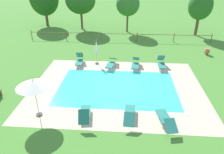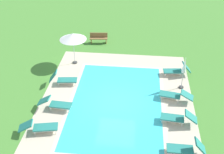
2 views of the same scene
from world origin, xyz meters
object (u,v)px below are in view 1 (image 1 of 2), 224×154
(terracotta_urn_near_fence, at_px, (207,51))
(sun_lounger_north_mid, at_px, (85,113))
(sun_lounger_south_near_corner, at_px, (162,63))
(tree_far_west, at_px, (200,6))
(tree_far_east, at_px, (80,0))
(sun_lounger_south_mid, at_px, (166,119))
(sun_lounger_south_far, at_px, (135,64))
(sun_lounger_north_near_steps, at_px, (79,60))
(tree_centre, at_px, (128,4))
(patio_umbrella_open_foreground, at_px, (33,84))
(sun_lounger_north_far, at_px, (130,114))
(sun_lounger_north_end, at_px, (111,63))
(patio_umbrella_closed_row_mid_west, at_px, (96,48))

(terracotta_urn_near_fence, bearing_deg, sun_lounger_north_mid, -133.47)
(sun_lounger_south_near_corner, bearing_deg, tree_far_west, 61.01)
(tree_far_west, bearing_deg, tree_far_east, 172.27)
(tree_far_east, bearing_deg, sun_lounger_north_mid, -78.25)
(sun_lounger_south_mid, height_order, sun_lounger_south_far, sun_lounger_south_far)
(sun_lounger_north_near_steps, relative_size, sun_lounger_south_near_corner, 1.03)
(tree_centre, relative_size, tree_far_east, 0.89)
(sun_lounger_north_mid, relative_size, sun_lounger_south_near_corner, 1.01)
(tree_centre, bearing_deg, tree_far_west, -6.51)
(patio_umbrella_open_foreground, bearing_deg, tree_centre, 74.68)
(sun_lounger_north_near_steps, height_order, tree_far_west, tree_far_west)
(sun_lounger_north_far, height_order, sun_lounger_south_mid, sun_lounger_north_far)
(sun_lounger_south_near_corner, distance_m, tree_far_west, 12.12)
(terracotta_urn_near_fence, bearing_deg, sun_lounger_south_mid, -117.46)
(sun_lounger_north_end, xyz_separation_m, sun_lounger_south_mid, (3.64, -7.43, 0.00))
(sun_lounger_south_near_corner, height_order, tree_far_west, tree_far_west)
(sun_lounger_north_mid, distance_m, patio_umbrella_closed_row_mid_west, 7.95)
(patio_umbrella_closed_row_mid_west, bearing_deg, sun_lounger_south_far, -9.26)
(sun_lounger_north_end, relative_size, terracotta_urn_near_fence, 3.47)
(terracotta_urn_near_fence, bearing_deg, sun_lounger_north_far, -125.91)
(sun_lounger_north_far, relative_size, sun_lounger_north_end, 0.96)
(tree_far_west, bearing_deg, terracotta_urn_near_fence, -95.77)
(patio_umbrella_closed_row_mid_west, bearing_deg, sun_lounger_north_far, -68.79)
(tree_far_east, bearing_deg, sun_lounger_south_far, -59.96)
(tree_far_west, bearing_deg, patio_umbrella_open_foreground, -128.33)
(sun_lounger_north_near_steps, bearing_deg, sun_lounger_south_mid, -49.88)
(sun_lounger_north_mid, height_order, sun_lounger_south_far, sun_lounger_north_mid)
(tree_far_west, bearing_deg, sun_lounger_south_near_corner, -118.99)
(patio_umbrella_open_foreground, relative_size, patio_umbrella_closed_row_mid_west, 1.08)
(patio_umbrella_open_foreground, relative_size, terracotta_urn_near_fence, 3.97)
(tree_far_west, distance_m, tree_far_east, 15.29)
(sun_lounger_north_end, bearing_deg, sun_lounger_north_far, -77.15)
(sun_lounger_north_near_steps, relative_size, terracotta_urn_near_fence, 3.13)
(sun_lounger_south_far, height_order, tree_far_east, tree_far_east)
(sun_lounger_south_mid, distance_m, tree_far_east, 22.00)
(sun_lounger_north_end, bearing_deg, sun_lounger_north_mid, -97.60)
(sun_lounger_north_far, bearing_deg, tree_far_west, 64.24)
(sun_lounger_south_mid, distance_m, tree_centre, 19.25)
(sun_lounger_north_far, height_order, patio_umbrella_closed_row_mid_west, patio_umbrella_closed_row_mid_west)
(sun_lounger_south_near_corner, bearing_deg, patio_umbrella_open_foreground, -138.26)
(sun_lounger_north_mid, bearing_deg, tree_far_west, 58.06)
(sun_lounger_north_end, relative_size, tree_far_west, 0.40)
(sun_lounger_south_mid, bearing_deg, sun_lounger_north_mid, 178.43)
(sun_lounger_north_end, distance_m, sun_lounger_south_mid, 8.27)
(sun_lounger_north_near_steps, height_order, tree_far_east, tree_far_east)
(sun_lounger_south_near_corner, relative_size, terracotta_urn_near_fence, 3.04)
(sun_lounger_south_mid, xyz_separation_m, sun_lounger_south_far, (-1.51, 7.42, 0.02))
(sun_lounger_south_near_corner, xyz_separation_m, patio_umbrella_open_foreground, (-8.20, -7.32, 1.79))
(sun_lounger_north_far, height_order, sun_lounger_south_far, sun_lounger_south_far)
(sun_lounger_north_near_steps, bearing_deg, sun_lounger_north_mid, -75.73)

